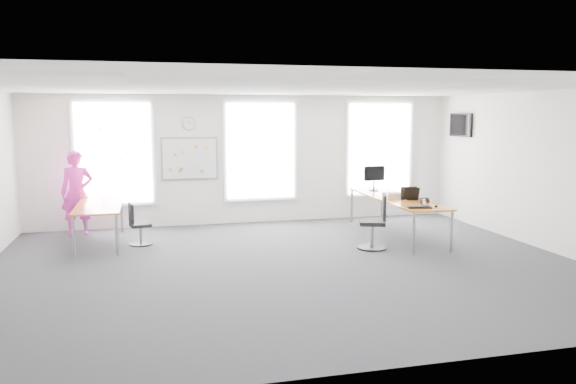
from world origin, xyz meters
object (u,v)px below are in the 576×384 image
object	(u,v)px
chair_left	(138,227)
headphones	(424,201)
keyboard	(420,207)
person	(77,193)
desk_right	(396,200)
monitor	(374,176)
chair_right	(375,225)
desk_left	(99,208)

from	to	relation	value
chair_left	headphones	size ratio (longest dim) A/B	4.26
keyboard	person	bearing A→B (deg)	168.21
desk_right	monitor	world-z (taller)	monitor
person	monitor	xyz separation A→B (m)	(6.50, -0.61, 0.25)
keyboard	monitor	world-z (taller)	monitor
headphones	monitor	distance (m)	1.97
chair_right	headphones	bearing A→B (deg)	119.78
chair_left	headphones	world-z (taller)	headphones
desk_right	chair_right	bearing A→B (deg)	-131.12
desk_left	chair_right	size ratio (longest dim) A/B	2.05
desk_left	keyboard	distance (m)	6.23
desk_right	headphones	bearing A→B (deg)	-76.94
chair_right	desk_right	bearing A→B (deg)	159.33
headphones	desk_right	bearing A→B (deg)	118.51
desk_right	person	distance (m)	6.77
desk_right	keyboard	distance (m)	1.36
chair_right	monitor	size ratio (longest dim) A/B	1.84
chair_left	person	distance (m)	1.88
chair_right	chair_left	world-z (taller)	chair_right
desk_left	keyboard	xyz separation A→B (m)	(5.88, -2.04, 0.10)
desk_left	keyboard	world-z (taller)	keyboard
chair_right	monitor	world-z (taller)	monitor
keyboard	headphones	size ratio (longest dim) A/B	2.30
desk_left	keyboard	size ratio (longest dim) A/B	4.81
headphones	monitor	size ratio (longest dim) A/B	0.34
chair_right	person	bearing A→B (deg)	-95.21
chair_left	person	xyz separation A→B (m)	(-1.25, 1.30, 0.54)
chair_left	keyboard	bearing A→B (deg)	-120.85
desk_left	monitor	xyz separation A→B (m)	(5.99, 0.40, 0.43)
chair_right	monitor	distance (m)	2.38
desk_right	keyboard	size ratio (longest dim) A/B	7.43
desk_right	monitor	bearing A→B (deg)	92.46
headphones	keyboard	bearing A→B (deg)	-109.06
desk_left	person	distance (m)	1.15
desk_right	desk_left	bearing A→B (deg)	173.49
chair_left	keyboard	xyz separation A→B (m)	(5.15, -1.75, 0.46)
keyboard	chair_left	bearing A→B (deg)	174.94
person	keyboard	world-z (taller)	person
desk_right	chair_left	world-z (taller)	chair_left
person	monitor	world-z (taller)	person
chair_left	monitor	xyz separation A→B (m)	(5.26, 0.69, 0.79)
person	headphones	distance (m)	7.21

